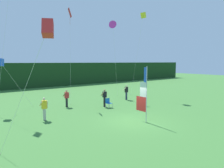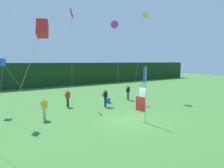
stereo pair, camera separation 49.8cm
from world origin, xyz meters
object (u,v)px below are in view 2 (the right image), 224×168
person_near_banner (105,97)px  kite_red_box_4 (42,29)px  folding_chair (109,102)px  kite_blue_box_2 (2,62)px  kite_red_diamond_5 (71,18)px  person_far_right (128,92)px  banner_flag (143,95)px  kite_yellow_box_0 (146,16)px  person_mid_field (44,108)px  kite_magenta_delta_1 (115,25)px  person_far_left (68,98)px

person_near_banner → kite_red_box_4: 12.59m
folding_chair → kite_blue_box_2: bearing=154.4°
kite_red_diamond_5 → kite_blue_box_2: bearing=-175.3°
kite_blue_box_2 → person_near_banner: bearing=-22.8°
person_far_right → kite_blue_box_2: kite_blue_box_2 is taller
banner_flag → person_far_right: (4.98, 7.29, -1.02)m
person_far_right → kite_yellow_box_0: size_ratio=0.16×
person_mid_field → folding_chair: 6.44m
banner_flag → kite_blue_box_2: 12.14m
person_mid_field → kite_red_diamond_5: kite_red_diamond_5 is taller
kite_magenta_delta_1 → kite_blue_box_2: kite_magenta_delta_1 is taller
banner_flag → kite_blue_box_2: size_ratio=0.87×
person_near_banner → person_far_right: size_ratio=1.00×
kite_magenta_delta_1 → person_near_banner: bearing=-137.7°
banner_flag → person_mid_field: 7.41m
kite_red_box_4 → kite_blue_box_2: bearing=88.0°
person_mid_field → kite_red_diamond_5: 10.64m
kite_red_diamond_5 → person_mid_field: bearing=-134.2°
person_far_right → kite_red_box_4: 16.55m
person_far_right → kite_red_box_4: kite_red_box_4 is taller
banner_flag → kite_yellow_box_0: size_ratio=0.39×
kite_red_box_4 → kite_yellow_box_0: bearing=31.7°
kite_yellow_box_0 → folding_chair: bearing=-160.2°
person_near_banner → kite_blue_box_2: kite_blue_box_2 is taller
kite_magenta_delta_1 → kite_red_box_4: size_ratio=1.50×
banner_flag → kite_red_diamond_5: 12.07m
banner_flag → kite_magenta_delta_1: size_ratio=0.44×
person_near_banner → kite_red_diamond_5: kite_red_diamond_5 is taller
folding_chair → banner_flag: bearing=-99.2°
kite_magenta_delta_1 → kite_blue_box_2: bearing=-179.8°
person_far_right → kite_red_box_4: (-12.83, -9.31, 4.76)m
person_far_right → person_mid_field: bearing=-166.7°
kite_blue_box_2 → folding_chair: bearing=-25.6°
banner_flag → kite_red_diamond_5: kite_red_diamond_5 is taller
kite_yellow_box_0 → kite_red_box_4: bearing=-148.3°
person_far_left → kite_red_diamond_5: bearing=51.3°
person_far_left → kite_red_diamond_5: 8.36m
person_mid_field → person_far_right: person_far_right is taller
person_far_right → folding_chair: person_far_right is taller
kite_magenta_delta_1 → folding_chair: bearing=-133.3°
folding_chair → kite_yellow_box_0: bearing=19.8°
banner_flag → folding_chair: 5.56m
kite_magenta_delta_1 → kite_blue_box_2: (-12.11, -0.05, -4.34)m
person_near_banner → kite_magenta_delta_1: bearing=42.3°
person_near_banner → kite_yellow_box_0: size_ratio=0.16×
kite_red_diamond_5 → person_far_left: bearing=-128.7°
kite_red_diamond_5 → banner_flag: bearing=-86.1°
person_far_left → kite_red_diamond_5: size_ratio=0.17×
person_near_banner → kite_red_diamond_5: (-1.45, 4.02, 7.99)m
kite_magenta_delta_1 → kite_red_diamond_5: 5.35m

